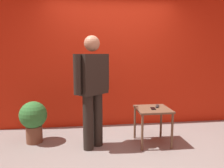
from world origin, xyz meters
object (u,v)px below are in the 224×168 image
Objects in this scene: potted_plant at (33,118)px; cell_phone at (153,109)px; side_table at (153,114)px; tv_remote at (157,106)px; standing_person at (92,87)px.

cell_phone is at bearing -9.57° from potted_plant.
potted_plant is at bearing 178.80° from cell_phone.
side_table is at bearing -8.55° from potted_plant.
standing_person is at bearing -150.57° from tv_remote.
side_table is at bearing -118.10° from tv_remote.
standing_person is 2.50× the size of potted_plant.
potted_plant is at bearing 171.45° from side_table.
cell_phone reaches higher than side_table.
tv_remote is (0.10, 0.08, 0.10)m from side_table.
side_table is 3.46× the size of tv_remote.
tv_remote is at bearing 53.81° from cell_phone.
standing_person is at bearing -17.71° from potted_plant.
standing_person is at bearing -172.62° from cell_phone.
tv_remote reaches higher than cell_phone.
cell_phone is 1.94m from potted_plant.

